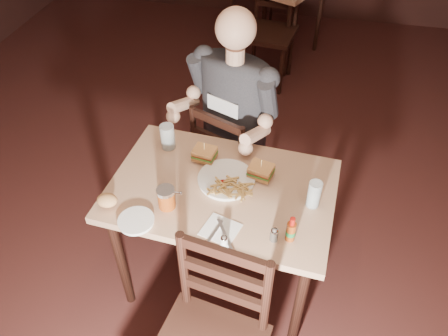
% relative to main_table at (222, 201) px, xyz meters
% --- Properties ---
extents(room_shell, '(7.00, 7.00, 7.00)m').
position_rel_main_table_xyz_m(room_shell, '(-0.02, 0.29, 0.72)').
color(room_shell, black).
rests_on(room_shell, ground).
extents(main_table, '(1.11, 0.78, 0.77)m').
position_rel_main_table_xyz_m(main_table, '(0.00, 0.00, 0.00)').
color(main_table, tan).
rests_on(main_table, ground).
extents(chair_far, '(0.54, 0.56, 0.88)m').
position_rel_main_table_xyz_m(chair_far, '(-0.05, 0.57, -0.24)').
color(chair_far, black).
rests_on(chair_far, ground).
extents(bg_chair_near, '(0.51, 0.55, 0.97)m').
position_rel_main_table_xyz_m(bg_chair_near, '(-0.06, 2.24, -0.19)').
color(bg_chair_near, black).
rests_on(bg_chair_near, ground).
extents(diner, '(0.68, 0.61, 0.96)m').
position_rel_main_table_xyz_m(diner, '(-0.07, 0.53, 0.26)').
color(diner, '#303135').
rests_on(diner, chair_far).
extents(dinner_plate, '(0.29, 0.29, 0.02)m').
position_rel_main_table_xyz_m(dinner_plate, '(0.01, 0.05, 0.10)').
color(dinner_plate, white).
rests_on(dinner_plate, main_table).
extents(sandwich_left, '(0.12, 0.10, 0.10)m').
position_rel_main_table_xyz_m(sandwich_left, '(-0.13, 0.17, 0.16)').
color(sandwich_left, '#B8824A').
rests_on(sandwich_left, dinner_plate).
extents(sandwich_right, '(0.13, 0.12, 0.10)m').
position_rel_main_table_xyz_m(sandwich_right, '(0.17, 0.10, 0.16)').
color(sandwich_right, '#B8824A').
rests_on(sandwich_right, dinner_plate).
extents(fries_pile, '(0.26, 0.19, 0.04)m').
position_rel_main_table_xyz_m(fries_pile, '(0.05, -0.02, 0.13)').
color(fries_pile, tan).
rests_on(fries_pile, dinner_plate).
extents(ketchup_dollop, '(0.05, 0.05, 0.01)m').
position_rel_main_table_xyz_m(ketchup_dollop, '(0.00, 0.01, 0.12)').
color(ketchup_dollop, maroon).
rests_on(ketchup_dollop, dinner_plate).
extents(glass_left, '(0.08, 0.08, 0.14)m').
position_rel_main_table_xyz_m(glass_left, '(-0.34, 0.23, 0.16)').
color(glass_left, silver).
rests_on(glass_left, main_table).
extents(glass_right, '(0.07, 0.07, 0.14)m').
position_rel_main_table_xyz_m(glass_right, '(0.43, -0.02, 0.16)').
color(glass_right, silver).
rests_on(glass_right, main_table).
extents(hot_sauce, '(0.04, 0.04, 0.13)m').
position_rel_main_table_xyz_m(hot_sauce, '(0.35, -0.24, 0.16)').
color(hot_sauce, '#8C3910').
rests_on(hot_sauce, main_table).
extents(salt_shaker, '(0.03, 0.03, 0.06)m').
position_rel_main_table_xyz_m(salt_shaker, '(0.08, -0.33, 0.12)').
color(salt_shaker, white).
rests_on(salt_shaker, main_table).
extents(pepper_shaker, '(0.04, 0.04, 0.06)m').
position_rel_main_table_xyz_m(pepper_shaker, '(0.28, -0.26, 0.13)').
color(pepper_shaker, '#38332D').
rests_on(pepper_shaker, main_table).
extents(syrup_dispenser, '(0.09, 0.09, 0.11)m').
position_rel_main_table_xyz_m(syrup_dispenser, '(-0.22, -0.17, 0.15)').
color(syrup_dispenser, '#8C3910').
rests_on(syrup_dispenser, main_table).
extents(napkin, '(0.18, 0.18, 0.00)m').
position_rel_main_table_xyz_m(napkin, '(0.05, -0.25, 0.10)').
color(napkin, white).
rests_on(napkin, main_table).
extents(knife, '(0.12, 0.19, 0.01)m').
position_rel_main_table_xyz_m(knife, '(0.08, -0.30, 0.10)').
color(knife, silver).
rests_on(knife, napkin).
extents(fork, '(0.05, 0.16, 0.00)m').
position_rel_main_table_xyz_m(fork, '(0.03, -0.28, 0.10)').
color(fork, silver).
rests_on(fork, napkin).
extents(side_plate, '(0.17, 0.17, 0.01)m').
position_rel_main_table_xyz_m(side_plate, '(-0.32, -0.29, 0.10)').
color(side_plate, white).
rests_on(side_plate, main_table).
extents(bread_roll, '(0.10, 0.08, 0.06)m').
position_rel_main_table_xyz_m(bread_roll, '(-0.48, -0.23, 0.14)').
color(bread_roll, tan).
rests_on(bread_roll, side_plate).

